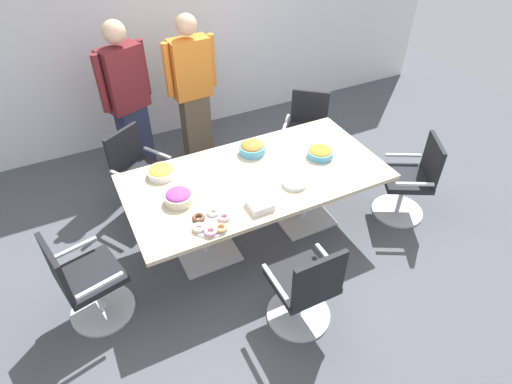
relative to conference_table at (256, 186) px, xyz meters
The scene contains 17 objects.
ground_plane 0.63m from the conference_table, ahead, with size 10.00×10.00×0.01m, color #4C4F56.
back_wall 2.52m from the conference_table, 90.00° to the left, with size 8.00×0.10×2.80m, color white.
conference_table is the anchor object (origin of this frame).
office_chair_0 1.69m from the conference_table, behind, with size 0.65×0.65×0.91m.
office_chair_1 1.13m from the conference_table, 96.26° to the right, with size 0.54×0.54×0.91m.
office_chair_2 1.65m from the conference_table, 15.01° to the right, with size 0.73×0.73×0.91m.
office_chair_3 1.40m from the conference_table, 37.51° to the left, with size 0.76×0.76×0.91m.
office_chair_4 1.32m from the conference_table, 133.74° to the left, with size 0.74×0.74×0.91m.
person_standing_0 1.79m from the conference_table, 115.72° to the left, with size 0.60×0.37×1.82m.
person_standing_1 1.62m from the conference_table, 90.77° to the left, with size 0.61×0.25×1.77m.
snack_bowl_candy_mix 0.78m from the conference_table, behind, with size 0.25×0.25×0.12m.
snack_bowl_pretzels 0.42m from the conference_table, 68.95° to the left, with size 0.26×0.26×0.12m.
snack_bowl_chips_orange 0.72m from the conference_table, ahead, with size 0.25×0.25×0.10m.
snack_bowl_chips_yellow 0.89m from the conference_table, 153.44° to the left, with size 0.26×0.26×0.09m.
donut_platter 0.76m from the conference_table, 145.52° to the right, with size 0.33×0.32×0.04m.
plate_stack 0.40m from the conference_table, 48.16° to the right, with size 0.22×0.22×0.04m.
napkin_pile 0.48m from the conference_table, 112.32° to the right, with size 0.19×0.19×0.07m, color white.
Camera 1 is at (-1.41, -2.82, 3.14)m, focal length 30.04 mm.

